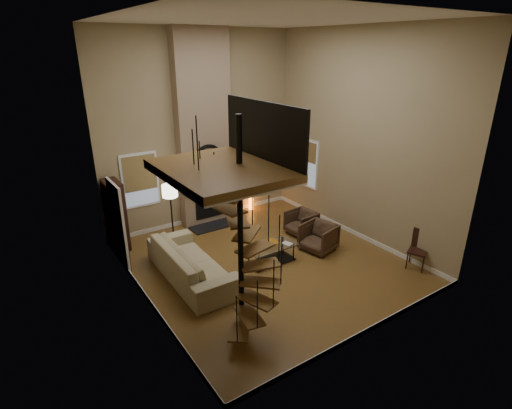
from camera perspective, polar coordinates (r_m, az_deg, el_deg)
ground at (r=10.02m, az=1.29°, el=-8.20°), size 6.00×6.50×0.01m
back_wall at (r=11.71m, az=-7.93°, el=10.47°), size 6.00×0.02×5.50m
front_wall at (r=6.70m, az=17.66°, el=1.17°), size 6.00×0.02×5.50m
left_wall at (r=7.70m, az=-17.17°, el=3.84°), size 0.02×6.50×5.50m
right_wall at (r=10.94m, az=14.56°, el=9.20°), size 0.02×6.50×5.50m
ceiling at (r=8.70m, az=1.62°, el=25.04°), size 6.00×6.50×0.01m
baseboard_back at (r=12.49m, az=-7.28°, el=-1.72°), size 6.00×0.02×0.12m
baseboard_front at (r=8.02m, az=15.36°, el=-17.12°), size 6.00×0.02×0.12m
baseboard_left at (r=8.86m, az=-15.16°, el=-12.92°), size 0.02×6.50×0.12m
baseboard_right at (r=11.78m, az=13.31°, el=-3.67°), size 0.02×6.50×0.12m
chimney_breast at (r=11.54m, az=-7.50°, el=10.33°), size 1.60×0.38×5.50m
hearth at (r=11.96m, az=-5.81°, el=-2.96°), size 1.50×0.60×0.04m
firebox at (r=11.99m, az=-6.56°, el=-0.18°), size 0.95×0.02×0.72m
mantel at (r=11.72m, az=-6.51°, el=2.43°), size 1.70×0.18×0.06m
mirror_frame at (r=11.53m, az=-6.81°, el=6.26°), size 0.94×0.10×0.94m
mirror_disc at (r=11.54m, az=-6.84°, el=6.28°), size 0.80×0.01×0.80m
vase_left at (r=11.48m, az=-9.06°, el=2.69°), size 0.24×0.24×0.25m
vase_right at (r=11.98m, az=-4.08°, el=3.63°), size 0.20×0.20×0.21m
window_back at (r=11.28m, az=-16.24°, el=3.46°), size 1.02×0.06×1.52m
window_right at (r=12.56m, az=7.25°, el=6.00°), size 0.06×1.02×1.52m
entry_door at (r=9.94m, az=-19.02°, el=-2.91°), size 0.10×1.05×2.16m
loft at (r=6.32m, az=-4.30°, el=5.56°), size 1.70×2.20×1.09m
spiral_stair at (r=6.98m, az=-2.13°, el=-5.60°), size 1.47×1.47×4.06m
hutch at (r=10.88m, az=-19.45°, el=-1.40°), size 0.38×0.81×1.81m
sofa at (r=9.32m, az=-9.34°, el=-8.15°), size 1.14×2.86×0.83m
armchair_near at (r=11.37m, az=6.74°, el=-2.51°), size 0.80×0.78×0.68m
armchair_far at (r=10.59m, az=9.16°, el=-4.54°), size 0.98×0.96×0.75m
coffee_table at (r=9.87m, az=2.21°, el=-6.78°), size 1.27×0.65×0.46m
bowl at (r=9.80m, az=2.06°, el=-5.56°), size 0.37×0.37×0.09m
book at (r=9.87m, az=4.40°, el=-5.66°), size 0.24×0.28×0.02m
floor_lamp at (r=10.47m, az=-12.18°, el=1.23°), size 0.40×0.40×1.71m
accent_lamp at (r=13.03m, az=-0.73°, el=0.37°), size 0.14×0.14×0.51m
side_chair at (r=10.34m, az=22.30°, el=-5.63°), size 0.56×0.55×0.94m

